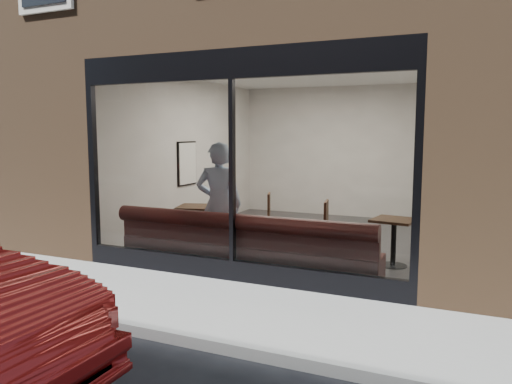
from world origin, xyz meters
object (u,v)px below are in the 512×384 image
at_px(banquette, 245,259).
at_px(cafe_chair_left, 259,230).
at_px(cafe_table_right, 394,220).
at_px(cafe_chair_right, 314,242).
at_px(person, 219,205).
at_px(cafe_table_left, 196,207).

bearing_deg(banquette, cafe_chair_left, 108.10).
bearing_deg(cafe_chair_left, banquette, 88.01).
bearing_deg(cafe_table_right, banquette, -146.90).
bearing_deg(banquette, cafe_chair_right, 66.47).
relative_size(cafe_table_right, cafe_chair_right, 1.32).
bearing_deg(person, banquette, 134.42).
distance_m(cafe_table_right, cafe_chair_left, 2.73).
height_order(cafe_table_right, cafe_chair_left, cafe_table_right).
relative_size(cafe_table_left, cafe_chair_right, 1.38).
bearing_deg(person, cafe_table_left, -66.63).
xyz_separation_m(cafe_table_left, cafe_chair_right, (2.15, 0.25, -0.50)).
distance_m(cafe_table_right, cafe_chair_right, 1.43).
distance_m(cafe_table_left, cafe_chair_left, 1.29).
bearing_deg(banquette, cafe_table_left, 142.36).
bearing_deg(cafe_table_left, person, -44.06).
height_order(banquette, cafe_chair_left, banquette).
bearing_deg(cafe_table_right, person, -157.51).
xyz_separation_m(cafe_table_right, cafe_chair_left, (-2.59, 0.70, -0.50)).
xyz_separation_m(banquette, person, (-0.55, 0.23, 0.74)).
height_order(person, cafe_table_left, person).
bearing_deg(cafe_table_right, cafe_table_left, -178.48).
bearing_deg(cafe_table_left, cafe_chair_left, 41.98).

